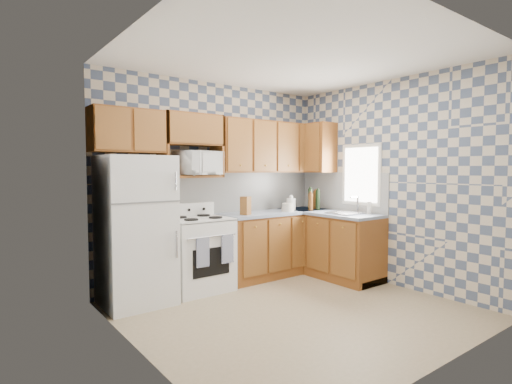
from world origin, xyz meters
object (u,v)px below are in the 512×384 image
Objects in this scene: microwave at (199,163)px; electric_kettle at (291,204)px; refrigerator at (136,230)px; stove_body at (198,255)px.

microwave is 3.26× the size of electric_kettle.
microwave is 1.62m from electric_kettle.
microwave reaches higher than electric_kettle.
refrigerator is 1.87× the size of stove_body.
electric_kettle is (2.39, 0.04, 0.17)m from refrigerator.
refrigerator reaches higher than electric_kettle.
refrigerator is at bearing -178.22° from stove_body.
electric_kettle is (1.50, -0.11, -0.60)m from microwave.
microwave is at bearing 175.92° from electric_kettle.
stove_body is 5.21× the size of electric_kettle.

